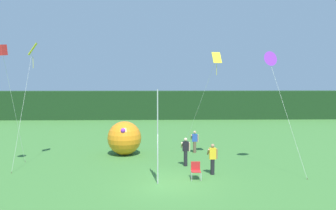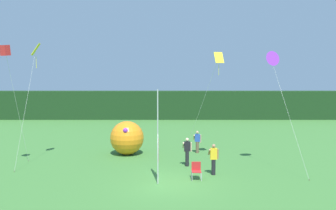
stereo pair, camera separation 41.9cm
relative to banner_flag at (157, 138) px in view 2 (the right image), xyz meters
name	(u,v)px [view 2 (the right image)]	position (x,y,z in m)	size (l,w,h in m)	color
ground_plane	(167,183)	(0.48, -0.13, -2.25)	(120.00, 120.00, 0.00)	#3D7533
distant_treeline	(167,105)	(0.48, 26.65, -0.46)	(80.00, 2.40, 3.57)	#193819
banner_flag	(157,138)	(0.00, 0.00, 0.00)	(0.06, 1.03, 4.70)	#B7B7BC
person_near_banner	(212,158)	(2.97, 1.26, -1.35)	(0.55, 0.48, 1.68)	black
person_mid_field	(186,151)	(1.64, 3.10, -1.34)	(0.55, 0.48, 1.70)	black
person_far_left	(196,141)	(2.55, 6.70, -1.43)	(0.55, 0.48, 1.55)	brown
inflatable_balloon	(126,138)	(-2.30, 6.20, -1.09)	(2.30, 2.30, 2.30)	orange
folding_chair	(195,169)	(1.97, 0.44, -1.74)	(0.51, 0.51, 0.89)	#BCBCC1
kite_yellow_diamond_0	(34,55)	(-7.53, 3.88, 4.35)	(0.91, 2.57, 7.34)	brown
kite_yellow_diamond_1	(215,64)	(3.52, 4.42, 3.82)	(2.29, 2.85, 6.84)	brown
kite_red_box_2	(4,51)	(-8.52, 2.20, 4.47)	(0.52, 2.40, 7.07)	brown
kite_purple_delta_3	(270,59)	(6.39, 2.68, 4.04)	(1.85, 2.84, 6.76)	brown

